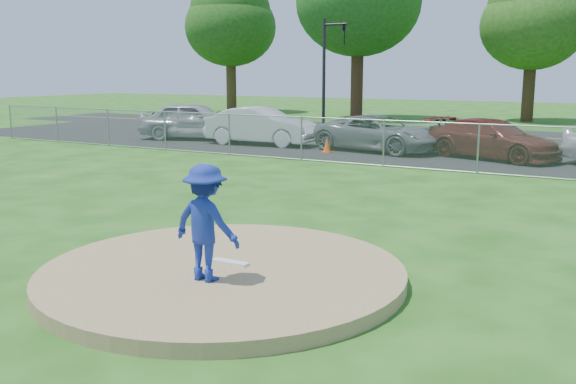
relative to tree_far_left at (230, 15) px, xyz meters
The scene contains 15 objects.
ground 32.60m from the tree_far_left, 46.27° to the right, with size 120.00×120.00×0.00m, color #194B10.
pitchers_mound 40.27m from the tree_far_left, 56.31° to the right, with size 5.40×5.40×0.20m, color #90774F.
pitching_rubber 40.08m from the tree_far_left, 56.15° to the right, with size 0.60×0.15×0.04m, color white.
chain_link_fence 31.06m from the tree_far_left, 43.67° to the right, with size 40.00×0.06×1.50m, color gray.
parking_lot 28.39m from the tree_far_left, 36.87° to the right, with size 50.00×8.00×0.01m, color black.
street 24.79m from the tree_far_left, 22.25° to the right, with size 60.00×7.00×0.01m, color black.
tree_far_left is the anchor object (origin of this frame).
tree_center 21.03m from the tree_far_left, ahead, with size 6.16×6.16×9.84m.
traffic_signal_left 17.60m from the tree_far_left, 39.73° to the right, with size 1.28×0.20×5.60m.
pitcher 40.67m from the tree_far_left, 56.60° to the right, with size 1.05×0.60×1.62m, color navy.
traffic_cone 26.04m from the tree_far_left, 47.89° to the right, with size 0.31×0.31×0.60m, color #FF540D.
parked_car_silver 20.65m from the tree_far_left, 60.96° to the right, with size 1.98×4.93×1.68m, color #A8A8AC.
parked_car_white 22.91m from the tree_far_left, 52.91° to the right, with size 1.65×4.72×1.56m, color silver.
parked_car_gray 26.03m from the tree_far_left, 43.27° to the right, with size 2.28×4.94×1.37m, color slate.
parked_car_darkred 29.30m from the tree_far_left, 37.50° to the right, with size 1.94×4.78×1.39m, color #5A1B16.
Camera 1 is at (5.26, -7.51, 3.06)m, focal length 40.00 mm.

